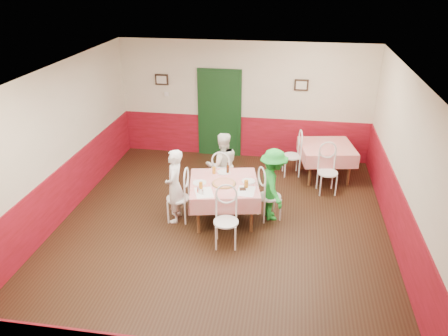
# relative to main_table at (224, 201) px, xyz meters

# --- Properties ---
(floor) EXTENTS (7.00, 7.00, 0.00)m
(floor) POSITION_rel_main_table_xyz_m (0.01, -0.46, -0.38)
(floor) COLOR black
(floor) RESTS_ON ground
(ceiling) EXTENTS (7.00, 7.00, 0.00)m
(ceiling) POSITION_rel_main_table_xyz_m (0.01, -0.46, 2.42)
(ceiling) COLOR white
(ceiling) RESTS_ON back_wall
(back_wall) EXTENTS (6.00, 0.10, 2.80)m
(back_wall) POSITION_rel_main_table_xyz_m (0.01, 3.04, 1.02)
(back_wall) COLOR beige
(back_wall) RESTS_ON ground
(front_wall) EXTENTS (6.00, 0.10, 2.80)m
(front_wall) POSITION_rel_main_table_xyz_m (0.01, -3.96, 1.02)
(front_wall) COLOR beige
(front_wall) RESTS_ON ground
(left_wall) EXTENTS (0.10, 7.00, 2.80)m
(left_wall) POSITION_rel_main_table_xyz_m (-2.99, -0.46, 1.02)
(left_wall) COLOR beige
(left_wall) RESTS_ON ground
(right_wall) EXTENTS (0.10, 7.00, 2.80)m
(right_wall) POSITION_rel_main_table_xyz_m (3.01, -0.46, 1.02)
(right_wall) COLOR beige
(right_wall) RESTS_ON ground
(wainscot_back) EXTENTS (6.00, 0.03, 1.00)m
(wainscot_back) POSITION_rel_main_table_xyz_m (0.01, 3.03, 0.12)
(wainscot_back) COLOR maroon
(wainscot_back) RESTS_ON ground
(wainscot_left) EXTENTS (0.03, 7.00, 1.00)m
(wainscot_left) POSITION_rel_main_table_xyz_m (-2.98, -0.46, 0.12)
(wainscot_left) COLOR maroon
(wainscot_left) RESTS_ON ground
(wainscot_right) EXTENTS (0.03, 7.00, 1.00)m
(wainscot_right) POSITION_rel_main_table_xyz_m (2.99, -0.46, 0.12)
(wainscot_right) COLOR maroon
(wainscot_right) RESTS_ON ground
(door) EXTENTS (0.96, 0.06, 2.10)m
(door) POSITION_rel_main_table_xyz_m (-0.59, 2.99, 0.68)
(door) COLOR black
(door) RESTS_ON ground
(picture_left) EXTENTS (0.32, 0.03, 0.26)m
(picture_left) POSITION_rel_main_table_xyz_m (-1.99, 2.99, 1.48)
(picture_left) COLOR black
(picture_left) RESTS_ON back_wall
(picture_right) EXTENTS (0.32, 0.03, 0.26)m
(picture_right) POSITION_rel_main_table_xyz_m (1.31, 2.99, 1.48)
(picture_right) COLOR black
(picture_right) RESTS_ON back_wall
(thermostat) EXTENTS (0.10, 0.03, 0.10)m
(thermostat) POSITION_rel_main_table_xyz_m (-1.89, 2.99, 1.12)
(thermostat) COLOR white
(thermostat) RESTS_ON back_wall
(main_table) EXTENTS (1.44, 1.44, 0.77)m
(main_table) POSITION_rel_main_table_xyz_m (0.00, 0.00, 0.00)
(main_table) COLOR red
(main_table) RESTS_ON ground
(second_table) EXTENTS (1.30, 1.30, 0.77)m
(second_table) POSITION_rel_main_table_xyz_m (1.95, 2.12, 0.00)
(second_table) COLOR red
(second_table) RESTS_ON ground
(chair_left) EXTENTS (0.43, 0.43, 0.90)m
(chair_left) POSITION_rel_main_table_xyz_m (-0.83, -0.17, 0.08)
(chair_left) COLOR white
(chair_left) RESTS_ON ground
(chair_right) EXTENTS (0.56, 0.56, 0.90)m
(chair_right) POSITION_rel_main_table_xyz_m (0.83, 0.17, 0.08)
(chair_right) COLOR white
(chair_right) RESTS_ON ground
(chair_far) EXTENTS (0.43, 0.43, 0.90)m
(chair_far) POSITION_rel_main_table_xyz_m (-0.17, 0.83, 0.08)
(chair_far) COLOR white
(chair_far) RESTS_ON ground
(chair_near) EXTENTS (0.47, 0.47, 0.90)m
(chair_near) POSITION_rel_main_table_xyz_m (0.17, -0.83, 0.08)
(chair_near) COLOR white
(chair_near) RESTS_ON ground
(chair_second_a) EXTENTS (0.49, 0.49, 0.90)m
(chair_second_a) POSITION_rel_main_table_xyz_m (1.20, 2.12, 0.08)
(chair_second_a) COLOR white
(chair_second_a) RESTS_ON ground
(chair_second_b) EXTENTS (0.49, 0.49, 0.90)m
(chair_second_b) POSITION_rel_main_table_xyz_m (1.95, 1.37, 0.08)
(chair_second_b) COLOR white
(chair_second_b) RESTS_ON ground
(pizza) EXTENTS (0.49, 0.49, 0.03)m
(pizza) POSITION_rel_main_table_xyz_m (0.01, -0.06, 0.40)
(pizza) COLOR #B74723
(pizza) RESTS_ON main_table
(plate_left) EXTENTS (0.29, 0.29, 0.01)m
(plate_left) POSITION_rel_main_table_xyz_m (-0.43, -0.10, 0.39)
(plate_left) COLOR white
(plate_left) RESTS_ON main_table
(plate_right) EXTENTS (0.29, 0.29, 0.01)m
(plate_right) POSITION_rel_main_table_xyz_m (0.43, 0.11, 0.39)
(plate_right) COLOR white
(plate_right) RESTS_ON main_table
(plate_far) EXTENTS (0.29, 0.29, 0.01)m
(plate_far) POSITION_rel_main_table_xyz_m (-0.07, 0.41, 0.39)
(plate_far) COLOR white
(plate_far) RESTS_ON main_table
(glass_a) EXTENTS (0.08, 0.08, 0.12)m
(glass_a) POSITION_rel_main_table_xyz_m (-0.37, -0.30, 0.45)
(glass_a) COLOR #BF7219
(glass_a) RESTS_ON main_table
(glass_b) EXTENTS (0.09, 0.09, 0.14)m
(glass_b) POSITION_rel_main_table_xyz_m (0.42, -0.13, 0.45)
(glass_b) COLOR #BF7219
(glass_b) RESTS_ON main_table
(glass_c) EXTENTS (0.08, 0.08, 0.13)m
(glass_c) POSITION_rel_main_table_xyz_m (-0.25, 0.35, 0.45)
(glass_c) COLOR #BF7219
(glass_c) RESTS_ON main_table
(beer_bottle) EXTENTS (0.06, 0.06, 0.20)m
(beer_bottle) POSITION_rel_main_table_xyz_m (0.01, 0.39, 0.49)
(beer_bottle) COLOR #381C0A
(beer_bottle) RESTS_ON main_table
(shaker_a) EXTENTS (0.04, 0.04, 0.09)m
(shaker_a) POSITION_rel_main_table_xyz_m (-0.35, -0.49, 0.43)
(shaker_a) COLOR silver
(shaker_a) RESTS_ON main_table
(shaker_b) EXTENTS (0.04, 0.04, 0.09)m
(shaker_b) POSITION_rel_main_table_xyz_m (-0.29, -0.51, 0.43)
(shaker_b) COLOR silver
(shaker_b) RESTS_ON main_table
(shaker_c) EXTENTS (0.04, 0.04, 0.09)m
(shaker_c) POSITION_rel_main_table_xyz_m (-0.38, -0.45, 0.43)
(shaker_c) COLOR #B23319
(shaker_c) RESTS_ON main_table
(menu_left) EXTENTS (0.42, 0.48, 0.00)m
(menu_left) POSITION_rel_main_table_xyz_m (-0.28, -0.44, 0.39)
(menu_left) COLOR white
(menu_left) RESTS_ON main_table
(menu_right) EXTENTS (0.30, 0.40, 0.00)m
(menu_right) POSITION_rel_main_table_xyz_m (0.43, -0.27, 0.39)
(menu_right) COLOR white
(menu_right) RESTS_ON main_table
(wallet) EXTENTS (0.13, 0.11, 0.02)m
(wallet) POSITION_rel_main_table_xyz_m (0.37, -0.22, 0.40)
(wallet) COLOR black
(wallet) RESTS_ON main_table
(diner_left) EXTENTS (0.37, 0.53, 1.41)m
(diner_left) POSITION_rel_main_table_xyz_m (-0.88, -0.18, 0.33)
(diner_left) COLOR gray
(diner_left) RESTS_ON ground
(diner_far) EXTENTS (0.81, 0.72, 1.38)m
(diner_far) POSITION_rel_main_table_xyz_m (-0.18, 0.88, 0.31)
(diner_far) COLOR gray
(diner_far) RESTS_ON ground
(diner_right) EXTENTS (0.76, 1.01, 1.39)m
(diner_right) POSITION_rel_main_table_xyz_m (0.88, 0.18, 0.32)
(diner_right) COLOR gray
(diner_right) RESTS_ON ground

